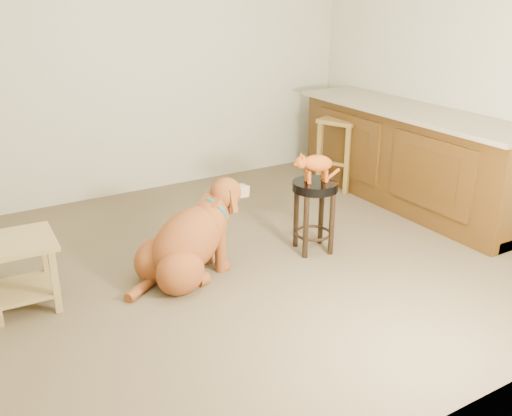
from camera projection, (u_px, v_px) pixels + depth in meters
floor at (251, 260)px, 4.47m from camera, size 4.50×4.00×0.01m
room_shell at (250, 38)px, 3.86m from camera, size 4.54×4.04×2.62m
cabinet_run at (409, 160)px, 5.48m from camera, size 0.70×2.56×0.94m
padded_stool at (314, 202)px, 4.49m from camera, size 0.37×0.37×0.59m
wood_stool at (341, 152)px, 5.94m from camera, size 0.53×0.53×0.74m
side_table at (20, 263)px, 3.72m from camera, size 0.49×0.49×0.49m
golden_retriever at (188, 243)px, 4.12m from camera, size 1.13×0.64×0.73m
tabby_kitten at (315, 164)px, 4.37m from camera, size 0.43×0.18×0.26m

